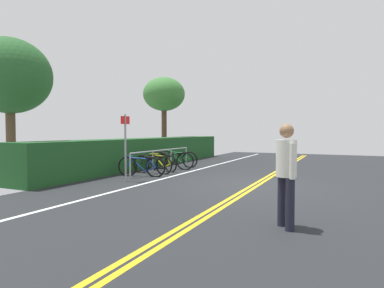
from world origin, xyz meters
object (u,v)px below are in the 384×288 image
Objects in this scene: bicycle_2 at (161,163)px; tree_mid at (164,95)px; bicycle_0 at (141,166)px; tree_near_left at (10,77)px; bicycle_3 at (172,161)px; sign_post_near at (125,141)px; pedestrian at (286,169)px; bicycle_1 at (152,165)px; bike_rack at (162,155)px; bicycle_4 at (179,159)px.

tree_mid is at bearing 29.31° from bicycle_2.
bicycle_0 is 0.37× the size of tree_near_left.
bicycle_3 is 3.50m from sign_post_near.
bicycle_0 is at bearing 54.20° from pedestrian.
bicycle_3 is at bearing -0.97° from bicycle_1.
bicycle_1 reaches higher than bicycle_2.
tree_mid reaches higher than bicycle_2.
bicycle_1 is at bearing 179.03° from bicycle_3.
tree_mid is at bearing 24.55° from bicycle_0.
tree_mid is (6.14, 3.10, 3.32)m from bicycle_1.
pedestrian is 0.36× the size of tree_mid.
bike_rack is 0.78m from bicycle_1.
tree_near_left is (-1.03, 3.87, 2.09)m from sign_post_near.
bicycle_4 is at bearing -142.10° from tree_mid.
tree_mid is (8.06, 3.35, 2.39)m from sign_post_near.
bicycle_4 reaches higher than bicycle_0.
bicycle_4 is 0.87× the size of sign_post_near.
bike_rack is at bearing 3.12° from bicycle_0.
bicycle_4 reaches higher than bicycle_1.
tree_near_left reaches higher than pedestrian.
sign_post_near reaches higher than bike_rack.
bike_rack is at bearing 0.75° from bicycle_1.
bicycle_1 is 5.56m from tree_near_left.
bicycle_0 is at bearing 8.95° from sign_post_near.
bicycle_0 is at bearing -175.95° from bicycle_4.
bicycle_4 is (1.62, 0.14, -0.27)m from bike_rack.
bicycle_2 is at bearing -43.27° from tree_near_left.
bicycle_0 is 1.61m from bicycle_2.
bike_rack is 1.65m from bicycle_4.
bike_rack reaches higher than bicycle_1.
bike_rack is at bearing -150.27° from tree_mid.
bicycle_2 is 1.00× the size of pedestrian.
bicycle_0 is 1.03× the size of pedestrian.
tree_near_left is (-3.74, 3.52, 3.02)m from bicycle_2.
pedestrian is at bearing -101.03° from tree_near_left.
bicycle_1 is 0.36× the size of tree_near_left.
bicycle_0 is (-1.54, -0.08, -0.27)m from bike_rack.
bike_rack is at bearing 177.31° from bicycle_3.
tree_mid reaches higher than tree_near_left.
bicycle_0 is 8.32m from tree_mid.
sign_post_near reaches higher than bicycle_1.
bicycle_4 is (0.90, 0.17, -0.01)m from bicycle_3.
bicycle_3 is (1.45, -0.02, 0.02)m from bicycle_1.
bike_rack is 6.93m from tree_mid.
tree_mid is at bearing 22.57° from sign_post_near.
bicycle_3 is 0.87× the size of sign_post_near.
sign_post_near is 0.44× the size of tree_mid.
tree_near_left is 0.99× the size of tree_mid.
bicycle_2 is at bearing -178.11° from bicycle_4.
bicycle_4 is at bearing 4.93° from bike_rack.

